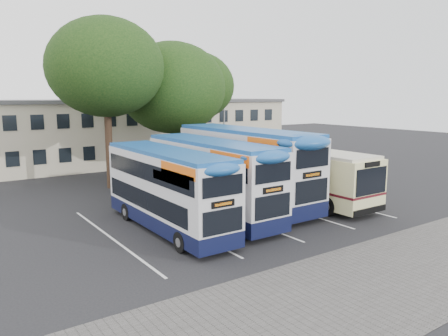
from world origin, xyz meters
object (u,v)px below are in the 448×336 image
(lamp_post, at_px, (224,112))
(bus_dd_right, at_px, (244,163))
(tree_mid, at_px, (172,88))
(tree_left, at_px, (106,67))
(bus_dd_left, at_px, (167,186))
(bus_dd_mid, at_px, (211,175))
(bus_single, at_px, (296,170))
(tree_right, at_px, (194,86))

(lamp_post, bearing_deg, bus_dd_right, -120.17)
(lamp_post, xyz_separation_m, tree_mid, (-6.72, -2.37, 2.10))
(tree_left, relative_size, bus_dd_left, 1.24)
(bus_dd_mid, distance_m, bus_single, 6.74)
(tree_mid, height_order, bus_dd_right, tree_mid)
(bus_dd_left, height_order, bus_dd_mid, bus_dd_mid)
(lamp_post, bearing_deg, bus_single, -106.61)
(bus_dd_right, bearing_deg, bus_dd_left, -162.78)
(tree_left, bearing_deg, bus_dd_mid, -80.30)
(bus_dd_left, bearing_deg, tree_left, 83.84)
(lamp_post, relative_size, tree_mid, 0.83)
(bus_dd_mid, height_order, bus_single, bus_dd_mid)
(bus_dd_mid, xyz_separation_m, bus_single, (6.72, 0.36, -0.44))
(bus_single, bearing_deg, tree_right, 90.46)
(bus_dd_mid, bearing_deg, tree_mid, 70.85)
(bus_dd_left, relative_size, bus_single, 0.86)
(lamp_post, relative_size, tree_right, 0.88)
(bus_single, bearing_deg, lamp_post, 73.39)
(bus_dd_left, xyz_separation_m, bus_dd_mid, (3.01, 0.70, 0.12))
(bus_single, bearing_deg, bus_dd_right, 166.02)
(tree_left, xyz_separation_m, tree_right, (8.42, 2.19, -1.15))
(bus_dd_mid, relative_size, bus_dd_right, 0.91)
(lamp_post, bearing_deg, tree_mid, -160.55)
(bus_dd_left, bearing_deg, tree_mid, 60.60)
(tree_mid, bearing_deg, bus_dd_right, -95.20)
(tree_left, distance_m, tree_mid, 6.36)
(bus_dd_mid, bearing_deg, bus_single, 3.10)
(tree_right, relative_size, bus_dd_left, 1.07)
(bus_dd_left, distance_m, bus_dd_mid, 3.10)
(tree_mid, relative_size, tree_right, 1.06)
(lamp_post, xyz_separation_m, bus_dd_right, (-7.71, -13.27, -2.53))
(lamp_post, bearing_deg, bus_dd_left, -132.54)
(tree_right, height_order, bus_dd_left, tree_right)
(bus_dd_mid, distance_m, bus_dd_right, 3.46)
(lamp_post, distance_m, tree_right, 5.19)
(tree_left, relative_size, bus_dd_right, 1.08)
(bus_dd_right, bearing_deg, bus_single, -13.98)
(bus_dd_right, bearing_deg, tree_left, 118.34)
(tree_left, height_order, bus_dd_left, tree_left)
(lamp_post, distance_m, bus_dd_right, 15.55)
(tree_mid, distance_m, bus_dd_right, 11.87)
(lamp_post, relative_size, bus_dd_left, 0.94)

